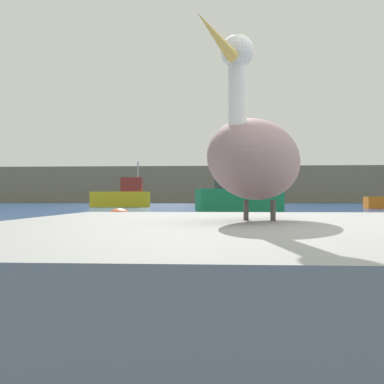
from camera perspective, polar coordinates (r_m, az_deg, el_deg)
hillside_backdrop at (r=84.57m, az=4.07°, el=0.91°), size 140.00×16.08×7.06m
pier_dock at (r=2.35m, az=9.23°, el=-12.63°), size 2.89×3.01×0.70m
pelican at (r=2.29m, az=9.08°, el=4.89°), size 0.79×1.33×0.93m
fishing_boat_yellow at (r=39.71m, az=-9.77°, el=-0.57°), size 5.73×1.89×4.43m
fishing_boat_green at (r=26.68m, az=6.49°, el=-0.61°), size 5.88×3.15×5.39m
mooring_buoy at (r=8.62m, az=-10.31°, el=-4.34°), size 0.62×0.62×0.62m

